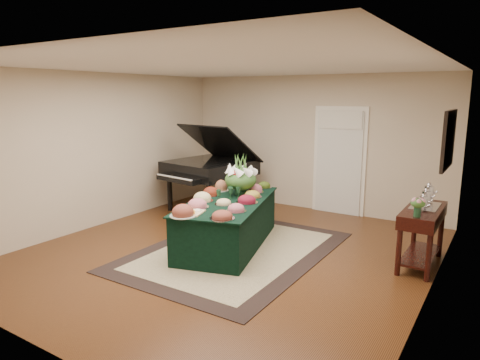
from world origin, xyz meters
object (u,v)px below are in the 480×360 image
Objects in this scene: mahogany_sideboard at (423,222)px; buffet_table at (228,223)px; floral_centerpiece at (241,176)px; grand_piano at (210,167)px.

buffet_table is at bearing -163.85° from mahogany_sideboard.
floral_centerpiece is at bearing 95.82° from buffet_table.
floral_centerpiece is 0.44× the size of mahogany_sideboard.
grand_piano is at bearing 141.79° from floral_centerpiece.
buffet_table is 2.26m from grand_piano.
grand_piano reaches higher than buffet_table.
floral_centerpiece is 2.76m from mahogany_sideboard.
grand_piano is at bearing 133.62° from buffet_table.
mahogany_sideboard is (4.19, -0.83, -0.25)m from grand_piano.
buffet_table is 1.31× the size of grand_piano.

